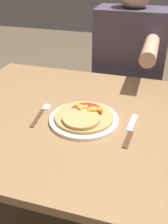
{
  "coord_description": "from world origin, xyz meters",
  "views": [
    {
      "loc": [
        0.23,
        -0.83,
        1.26
      ],
      "look_at": [
        -0.01,
        -0.03,
        0.76
      ],
      "focal_mm": 42.0,
      "sensor_mm": 36.0,
      "label": 1
    }
  ],
  "objects": [
    {
      "name": "pizza",
      "position": [
        -0.01,
        -0.04,
        0.75
      ],
      "size": [
        0.22,
        0.22,
        0.04
      ],
      "color": "tan",
      "rests_on": "plate"
    },
    {
      "name": "plate",
      "position": [
        -0.01,
        -0.03,
        0.73
      ],
      "size": [
        0.26,
        0.26,
        0.01
      ],
      "color": "silver",
      "rests_on": "dining_table"
    },
    {
      "name": "knife",
      "position": [
        0.17,
        -0.05,
        0.72
      ],
      "size": [
        0.03,
        0.22,
        0.0
      ],
      "color": "brown",
      "rests_on": "dining_table"
    },
    {
      "name": "fork",
      "position": [
        -0.19,
        -0.03,
        0.72
      ],
      "size": [
        0.03,
        0.18,
        0.0
      ],
      "color": "brown",
      "rests_on": "dining_table"
    },
    {
      "name": "person_diner",
      "position": [
        0.07,
        0.63,
        0.7
      ],
      "size": [
        0.39,
        0.52,
        1.19
      ],
      "color": "#2D2D38",
      "rests_on": "ground_plane"
    },
    {
      "name": "dining_table",
      "position": [
        0.0,
        0.0,
        0.62
      ],
      "size": [
        1.19,
        0.87,
        0.72
      ],
      "color": "#9E754C",
      "rests_on": "ground_plane"
    }
  ]
}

